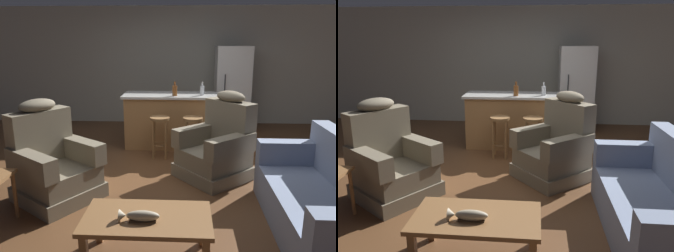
% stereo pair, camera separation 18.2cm
% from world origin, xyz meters
% --- Properties ---
extents(ground_plane, '(12.00, 12.00, 0.00)m').
position_xyz_m(ground_plane, '(0.00, 0.00, 0.00)').
color(ground_plane, brown).
extents(back_wall, '(12.00, 0.05, 2.60)m').
position_xyz_m(back_wall, '(0.00, 3.12, 1.30)').
color(back_wall, '#B2B2A3').
rests_on(back_wall, ground_plane).
extents(coffee_table, '(1.10, 0.60, 0.42)m').
position_xyz_m(coffee_table, '(-0.12, -1.88, 0.36)').
color(coffee_table, olive).
rests_on(coffee_table, ground_plane).
extents(fish_figurine, '(0.34, 0.10, 0.10)m').
position_xyz_m(fish_figurine, '(-0.18, -1.95, 0.46)').
color(fish_figurine, '#4C3823').
rests_on(fish_figurine, coffee_table).
extents(couch, '(0.84, 1.90, 0.94)m').
position_xyz_m(couch, '(1.57, -1.40, 0.34)').
color(couch, '#8493B2').
rests_on(couch, ground_plane).
extents(recliner_near_lamp, '(1.17, 1.17, 1.20)m').
position_xyz_m(recliner_near_lamp, '(-1.39, -0.75, 0.42)').
color(recliner_near_lamp, '#756B56').
rests_on(recliner_near_lamp, ground_plane).
extents(recliner_near_island, '(1.18, 1.18, 1.20)m').
position_xyz_m(recliner_near_island, '(0.65, -0.00, 0.42)').
color(recliner_near_island, '#756B56').
rests_on(recliner_near_island, ground_plane).
extents(kitchen_island, '(1.80, 0.70, 0.95)m').
position_xyz_m(kitchen_island, '(0.00, 1.35, 0.48)').
color(kitchen_island, '#9E7042').
rests_on(kitchen_island, ground_plane).
extents(bar_stool_left, '(0.32, 0.32, 0.68)m').
position_xyz_m(bar_stool_left, '(-0.21, 0.72, 0.47)').
color(bar_stool_left, olive).
rests_on(bar_stool_left, ground_plane).
extents(bar_stool_right, '(0.32, 0.32, 0.68)m').
position_xyz_m(bar_stool_right, '(0.32, 0.72, 0.47)').
color(bar_stool_right, olive).
rests_on(bar_stool_right, ground_plane).
extents(refrigerator, '(0.70, 0.69, 1.76)m').
position_xyz_m(refrigerator, '(1.17, 2.55, 0.88)').
color(refrigerator, white).
rests_on(refrigerator, ground_plane).
extents(bottle_tall_green, '(0.07, 0.07, 0.23)m').
position_xyz_m(bottle_tall_green, '(0.48, 1.27, 1.04)').
color(bottle_tall_green, silver).
rests_on(bottle_tall_green, kitchen_island).
extents(bottle_short_amber, '(0.08, 0.08, 0.25)m').
position_xyz_m(bottle_short_amber, '(0.01, 1.18, 1.04)').
color(bottle_short_amber, brown).
rests_on(bottle_short_amber, kitchen_island).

